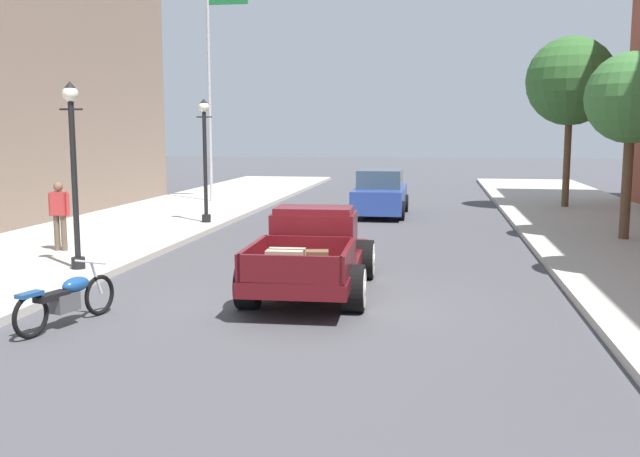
{
  "coord_description": "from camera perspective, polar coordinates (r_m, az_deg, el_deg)",
  "views": [
    {
      "loc": [
        2.08,
        -11.91,
        2.99
      ],
      "look_at": [
        -0.28,
        2.35,
        1.0
      ],
      "focal_mm": 39.56,
      "sensor_mm": 36.0,
      "label": 1
    }
  ],
  "objects": [
    {
      "name": "ground_plane",
      "position": [
        12.45,
        -0.49,
        -6.06
      ],
      "size": [
        140.0,
        140.0,
        0.0
      ],
      "primitive_type": "plane",
      "color": "#47474C"
    },
    {
      "name": "hotrod_truck_maroon",
      "position": [
        13.39,
        -0.51,
        -1.78
      ],
      "size": [
        2.3,
        4.99,
        1.58
      ],
      "color": "#510F14",
      "rests_on": "ground"
    },
    {
      "name": "motorcycle_parked",
      "position": [
        11.6,
        -19.8,
        -5.33
      ],
      "size": [
        0.76,
        2.07,
        0.93
      ],
      "color": "black",
      "rests_on": "ground"
    },
    {
      "name": "car_background_blue",
      "position": [
        25.32,
        4.9,
        2.78
      ],
      "size": [
        1.89,
        4.31,
        1.65
      ],
      "color": "#284293",
      "rests_on": "ground"
    },
    {
      "name": "pedestrian_sidewalk_left",
      "position": [
        17.97,
        -20.33,
        1.27
      ],
      "size": [
        0.53,
        0.22,
        1.65
      ],
      "color": "brown",
      "rests_on": "sidewalk_left"
    },
    {
      "name": "street_lamp_near",
      "position": [
        15.34,
        -19.32,
        5.14
      ],
      "size": [
        0.5,
        0.32,
        3.85
      ],
      "color": "black",
      "rests_on": "sidewalk_left"
    },
    {
      "name": "street_lamp_far",
      "position": [
        22.4,
        -9.3,
        6.2
      ],
      "size": [
        0.5,
        0.32,
        3.85
      ],
      "color": "black",
      "rests_on": "sidewalk_left"
    },
    {
      "name": "flagpole",
      "position": [
        29.49,
        -8.56,
        13.17
      ],
      "size": [
        1.74,
        0.16,
        9.16
      ],
      "color": "#B2B2B7",
      "rests_on": "sidewalk_left"
    },
    {
      "name": "street_tree_second",
      "position": [
        20.36,
        23.91,
        9.57
      ],
      "size": [
        2.38,
        2.38,
        4.91
      ],
      "color": "brown",
      "rests_on": "sidewalk_right"
    },
    {
      "name": "street_tree_third",
      "position": [
        28.47,
        19.62,
        11.14
      ],
      "size": [
        3.3,
        3.3,
        6.36
      ],
      "color": "brown",
      "rests_on": "sidewalk_right"
    }
  ]
}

